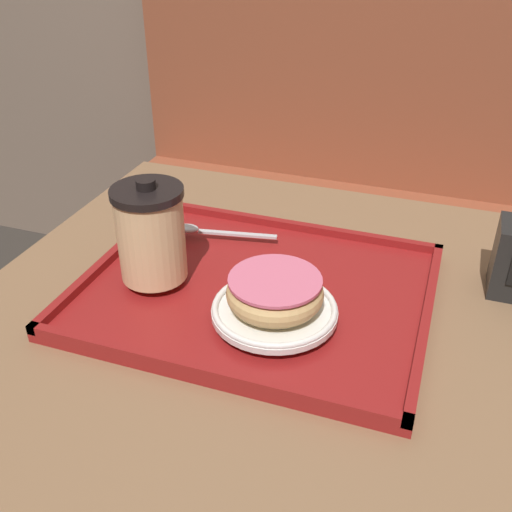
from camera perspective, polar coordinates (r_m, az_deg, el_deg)
booth_bench at (r=1.73m, az=7.74°, el=1.49°), size 1.25×0.44×1.00m
cafe_table at (r=0.91m, az=1.79°, el=-13.81°), size 0.82×0.78×0.70m
serving_tray at (r=0.81m, az=-0.00°, el=-3.41°), size 0.46×0.37×0.02m
coffee_cup_front at (r=0.80m, az=-9.98°, el=2.19°), size 0.09×0.09×0.14m
plate_with_chocolate_donut at (r=0.74m, az=1.78°, el=-5.10°), size 0.16×0.16×0.01m
donut_chocolate_glazed at (r=0.73m, az=1.81°, el=-3.42°), size 0.12×0.12×0.04m
spoon at (r=0.92m, az=-5.09°, el=2.48°), size 0.16×0.04×0.01m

